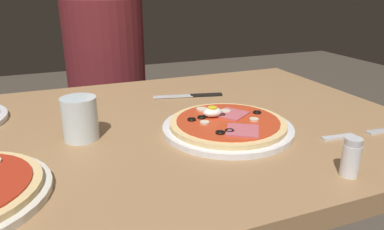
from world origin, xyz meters
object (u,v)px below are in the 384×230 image
at_px(water_glass_near, 80,121).
at_px(dining_table, 146,172).
at_px(knife, 193,96).
at_px(fork, 350,135).
at_px(pizza_foreground, 227,125).
at_px(diner_person, 109,101).
at_px(salt_shaker, 351,157).

bearing_deg(water_glass_near, dining_table, 7.08).
distance_m(dining_table, knife, 0.28).
height_order(dining_table, fork, fork).
relative_size(pizza_foreground, water_glass_near, 3.19).
xyz_separation_m(pizza_foreground, diner_person, (-0.12, 0.86, -0.19)).
bearing_deg(fork, pizza_foreground, 151.24).
bearing_deg(water_glass_near, fork, -20.54).
bearing_deg(fork, water_glass_near, 159.46).
height_order(dining_table, diner_person, diner_person).
bearing_deg(diner_person, water_glass_near, 77.69).
height_order(fork, salt_shaker, salt_shaker).
bearing_deg(dining_table, pizza_foreground, -28.74).
bearing_deg(salt_shaker, fork, 45.18).
height_order(water_glass_near, diner_person, diner_person).
distance_m(pizza_foreground, water_glass_near, 0.31).
relative_size(dining_table, water_glass_near, 14.01).
distance_m(dining_table, water_glass_near, 0.20).
xyz_separation_m(pizza_foreground, water_glass_near, (-0.30, 0.07, 0.03)).
distance_m(fork, diner_person, 1.06).
relative_size(fork, diner_person, 0.13).
bearing_deg(dining_table, salt_shaker, -52.10).
bearing_deg(salt_shaker, knife, 98.42).
xyz_separation_m(dining_table, fork, (0.39, -0.21, 0.12)).
xyz_separation_m(pizza_foreground, salt_shaker, (0.10, -0.25, 0.02)).
xyz_separation_m(salt_shaker, diner_person, (-0.22, 1.11, -0.21)).
distance_m(dining_table, pizza_foreground, 0.22).
height_order(knife, salt_shaker, salt_shaker).
relative_size(dining_table, diner_person, 1.05).
relative_size(pizza_foreground, salt_shaker, 4.21).
distance_m(water_glass_near, fork, 0.56).
bearing_deg(water_glass_near, salt_shaker, -38.87).
relative_size(salt_shaker, diner_person, 0.06).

